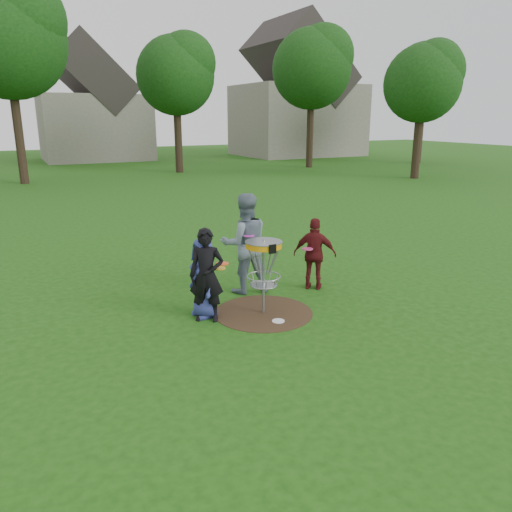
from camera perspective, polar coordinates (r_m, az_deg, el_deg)
name	(u,v)px	position (r m, az deg, el deg)	size (l,w,h in m)	color
ground	(263,313)	(9.15, 0.85, -6.50)	(100.00, 100.00, 0.00)	#19470F
dirt_patch	(263,312)	(9.15, 0.85, -6.47)	(1.80, 1.80, 0.01)	#47331E
player_blue	(204,278)	(8.82, -6.00, -2.47)	(0.70, 0.46, 1.44)	navy
player_black	(207,275)	(8.60, -5.67, -2.22)	(0.60, 0.39, 1.64)	black
player_grey	(245,243)	(9.93, -1.29, 1.44)	(0.98, 0.76, 2.02)	slate
player_maroon	(315,254)	(10.23, 6.74, 0.22)	(0.87, 0.36, 1.49)	#5D1518
disc_on_grass	(278,321)	(8.78, 2.56, -7.45)	(0.22, 0.22, 0.02)	white
disc_golf_basket	(264,259)	(8.81, 0.88, -0.35)	(0.66, 0.67, 1.38)	#9EA0A5
held_discs	(251,253)	(9.21, -0.53, 0.30)	(2.26, 1.03, 0.37)	yellow
tree_row	(84,59)	(28.64, -19.02, 20.48)	(51.20, 17.42, 9.90)	#38281C
house_row	(121,106)	(41.50, -15.18, 16.21)	(44.50, 10.65, 11.62)	gray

